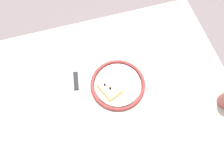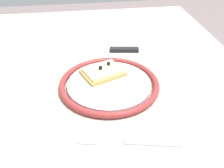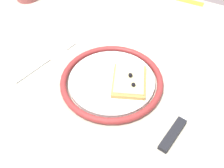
{
  "view_description": "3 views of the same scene",
  "coord_description": "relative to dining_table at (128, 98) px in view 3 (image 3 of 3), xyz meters",
  "views": [
    {
      "loc": [
        0.09,
        0.29,
        1.63
      ],
      "look_at": [
        -0.0,
        -0.04,
        0.78
      ],
      "focal_mm": 32.76,
      "sensor_mm": 36.0,
      "label": 1
    },
    {
      "loc": [
        -0.56,
        0.03,
        1.13
      ],
      "look_at": [
        -0.04,
        -0.05,
        0.76
      ],
      "focal_mm": 41.51,
      "sensor_mm": 36.0,
      "label": 2
    },
    {
      "loc": [
        0.18,
        -0.43,
        1.24
      ],
      "look_at": [
        -0.01,
        -0.07,
        0.78
      ],
      "focal_mm": 42.87,
      "sensor_mm": 36.0,
      "label": 3
    }
  ],
  "objects": [
    {
      "name": "fork",
      "position": [
        -0.22,
        -0.05,
        0.09
      ],
      "size": [
        0.06,
        0.2,
        0.0
      ],
      "color": "silver",
      "rests_on": "dining_table"
    },
    {
      "name": "knife",
      "position": [
        0.16,
        -0.08,
        0.09
      ],
      "size": [
        0.05,
        0.24,
        0.01
      ],
      "color": "silver",
      "rests_on": "dining_table"
    },
    {
      "name": "plate",
      "position": [
        -0.03,
        -0.04,
        0.1
      ],
      "size": [
        0.25,
        0.25,
        0.02
      ],
      "color": "white",
      "rests_on": "dining_table"
    },
    {
      "name": "pizza_slice_near",
      "position": [
        0.01,
        -0.03,
        0.11
      ],
      "size": [
        0.11,
        0.13,
        0.03
      ],
      "color": "tan",
      "rests_on": "plate"
    },
    {
      "name": "dining_table",
      "position": [
        0.0,
        0.0,
        0.0
      ],
      "size": [
        1.1,
        0.88,
        0.75
      ],
      "color": "#BCB29E",
      "rests_on": "ground_plane"
    }
  ]
}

